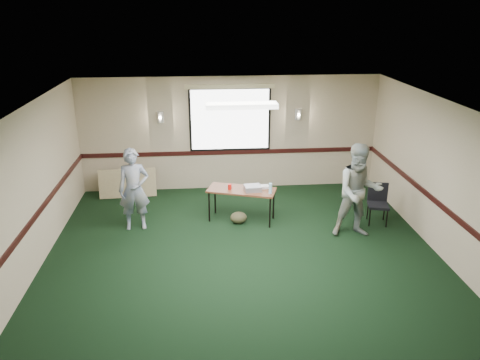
{
  "coord_description": "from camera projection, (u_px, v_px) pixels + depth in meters",
  "views": [
    {
      "loc": [
        -0.7,
        -6.68,
        4.23
      ],
      "look_at": [
        0.0,
        1.3,
        1.2
      ],
      "focal_mm": 35.0,
      "sensor_mm": 36.0,
      "label": 1
    }
  ],
  "objects": [
    {
      "name": "ground",
      "position": [
        247.0,
        275.0,
        7.78
      ],
      "size": [
        8.0,
        8.0,
        0.0
      ],
      "primitive_type": "plane",
      "color": "black",
      "rests_on": "ground"
    },
    {
      "name": "room_shell",
      "position": [
        236.0,
        147.0,
        9.2
      ],
      "size": [
        8.0,
        8.02,
        8.0
      ],
      "color": "tan",
      "rests_on": "ground"
    },
    {
      "name": "folding_table",
      "position": [
        242.0,
        192.0,
        9.53
      ],
      "size": [
        1.48,
        0.95,
        0.69
      ],
      "rotation": [
        0.0,
        0.0,
        -0.32
      ],
      "color": "#562B18",
      "rests_on": "ground"
    },
    {
      "name": "projector",
      "position": [
        253.0,
        188.0,
        9.43
      ],
      "size": [
        0.35,
        0.3,
        0.11
      ],
      "primitive_type": "cube",
      "rotation": [
        0.0,
        0.0,
        0.1
      ],
      "color": "gray",
      "rests_on": "folding_table"
    },
    {
      "name": "game_console",
      "position": [
        264.0,
        187.0,
        9.58
      ],
      "size": [
        0.21,
        0.17,
        0.05
      ],
      "primitive_type": "cube",
      "rotation": [
        0.0,
        0.0,
        0.07
      ],
      "color": "silver",
      "rests_on": "folding_table"
    },
    {
      "name": "red_cup",
      "position": [
        230.0,
        187.0,
        9.5
      ],
      "size": [
        0.07,
        0.07,
        0.11
      ],
      "primitive_type": "cylinder",
      "color": "red",
      "rests_on": "folding_table"
    },
    {
      "name": "water_bottle",
      "position": [
        270.0,
        188.0,
        9.27
      ],
      "size": [
        0.06,
        0.06,
        0.22
      ],
      "primitive_type": "cylinder",
      "color": "#97DAF8",
      "rests_on": "folding_table"
    },
    {
      "name": "duffel_bag",
      "position": [
        239.0,
        218.0,
        9.58
      ],
      "size": [
        0.39,
        0.32,
        0.24
      ],
      "primitive_type": "ellipsoid",
      "rotation": [
        0.0,
        0.0,
        0.19
      ],
      "color": "#434126",
      "rests_on": "ground"
    },
    {
      "name": "cable_coil",
      "position": [
        238.0,
        219.0,
        9.76
      ],
      "size": [
        0.31,
        0.31,
        0.01
      ],
      "primitive_type": "torus",
      "rotation": [
        0.0,
        0.0,
        -0.12
      ],
      "color": "red",
      "rests_on": "ground"
    },
    {
      "name": "folded_table",
      "position": [
        128.0,
        183.0,
        10.82
      ],
      "size": [
        1.31,
        0.27,
        0.66
      ],
      "primitive_type": "cube",
      "rotation": [
        -0.21,
        0.0,
        0.06
      ],
      "color": "tan",
      "rests_on": "ground"
    },
    {
      "name": "conference_chair",
      "position": [
        378.0,
        200.0,
        9.53
      ],
      "size": [
        0.47,
        0.49,
        0.82
      ],
      "rotation": [
        0.0,
        0.0,
        -0.21
      ],
      "color": "black",
      "rests_on": "ground"
    },
    {
      "name": "person_left",
      "position": [
        134.0,
        189.0,
        9.14
      ],
      "size": [
        0.64,
        0.45,
        1.65
      ],
      "primitive_type": "imported",
      "rotation": [
        0.0,
        0.0,
        0.1
      ],
      "color": "#445C96",
      "rests_on": "ground"
    },
    {
      "name": "person_right",
      "position": [
        359.0,
        191.0,
        8.8
      ],
      "size": [
        0.93,
        0.75,
        1.84
      ],
      "primitive_type": "imported",
      "rotation": [
        0.0,
        0.0,
        -0.06
      ],
      "color": "#6C8CA8",
      "rests_on": "ground"
    }
  ]
}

